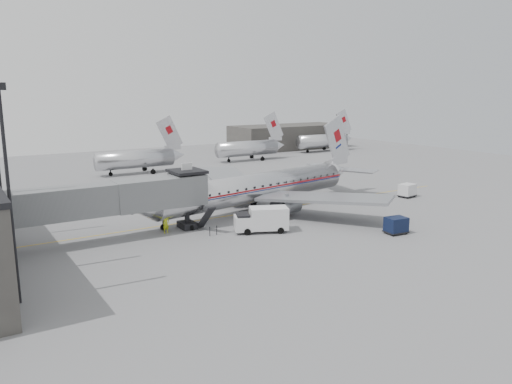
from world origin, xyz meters
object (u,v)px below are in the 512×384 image
Objects in this scene: airliner at (260,187)px; baggage_cart_white at (407,190)px; service_van at (262,219)px; ramp_worker at (166,224)px; baggage_cart_navy at (396,225)px.

airliner is 22.22m from baggage_cart_white.
service_van is 3.04× the size of ramp_worker.
baggage_cart_navy is 19.51m from baggage_cart_white.
baggage_cart_navy is at bearing -151.46° from baggage_cart_white.
baggage_cart_white is at bearing -11.58° from ramp_worker.
ramp_worker is at bearing 168.97° from baggage_cart_white.
baggage_cart_white is at bearing 31.85° from service_van.
baggage_cart_white is at bearing -22.34° from airliner.
baggage_cart_white is (26.92, 3.97, -0.40)m from service_van.
service_van is 10.09m from ramp_worker.
baggage_cart_white reaches higher than baggage_cart_navy.
baggage_cart_navy is 24.12m from ramp_worker.
airliner is 17.93m from baggage_cart_navy.
service_van reaches higher than baggage_cart_white.
airliner reaches higher than baggage_cart_navy.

